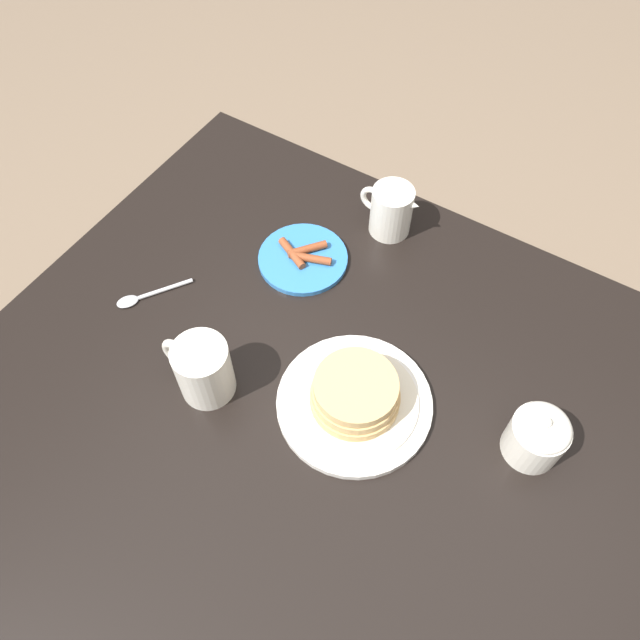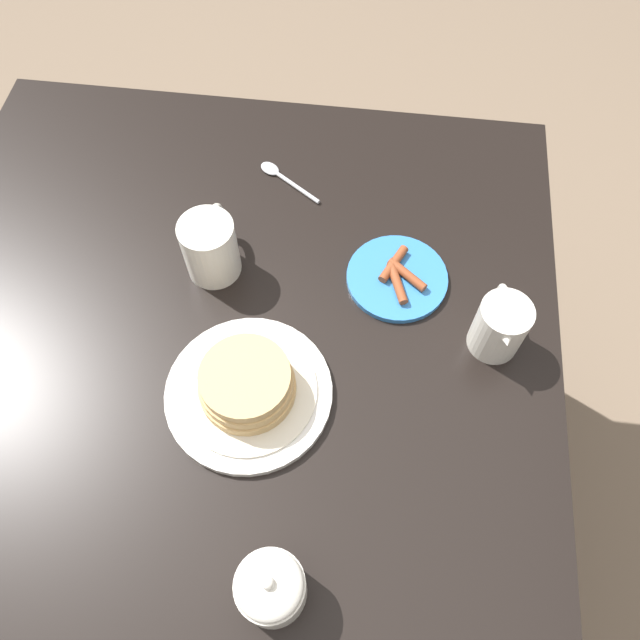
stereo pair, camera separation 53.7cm
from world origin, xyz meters
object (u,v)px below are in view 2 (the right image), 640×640
side_plate_bacon (397,277)px  coffee_mug (211,246)px  pancake_plate (248,388)px  sugar_bowl (271,588)px  spoon (281,176)px  creamer_pitcher (500,327)px

side_plate_bacon → coffee_mug: bearing=91.9°
pancake_plate → coffee_mug: size_ratio=1.97×
side_plate_bacon → coffee_mug: coffee_mug is taller
sugar_bowl → coffee_mug: bearing=19.9°
side_plate_bacon → spoon: 0.28m
sugar_bowl → spoon: size_ratio=0.82×
spoon → creamer_pitcher: bearing=-127.9°
spoon → side_plate_bacon: bearing=-131.2°
coffee_mug → spoon: (0.19, -0.07, -0.05)m
coffee_mug → spoon: 0.21m
pancake_plate → side_plate_bacon: pancake_plate is taller
coffee_mug → creamer_pitcher: (-0.08, -0.43, -0.00)m
side_plate_bacon → coffee_mug: size_ratio=1.32×
sugar_bowl → spoon: 0.66m
creamer_pitcher → pancake_plate: bearing=110.2°
coffee_mug → spoon: coffee_mug is taller
coffee_mug → sugar_bowl: 0.48m
coffee_mug → sugar_bowl: bearing=-160.1°
pancake_plate → sugar_bowl: bearing=-163.3°
sugar_bowl → spoon: sugar_bowl is taller
side_plate_bacon → creamer_pitcher: 0.18m
coffee_mug → pancake_plate: bearing=-156.3°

